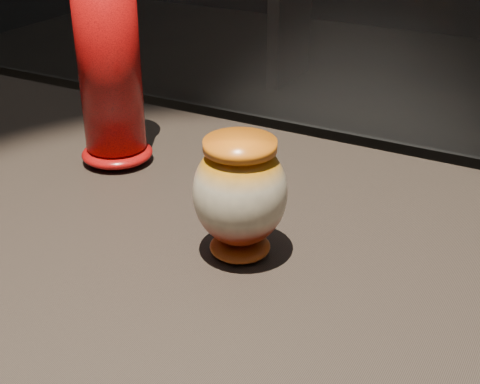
# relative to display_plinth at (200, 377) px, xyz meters

# --- Properties ---
(display_plinth) EXTENTS (2.00, 0.80, 0.90)m
(display_plinth) POSITION_rel_display_plinth_xyz_m (0.00, 0.00, 0.00)
(display_plinth) COLOR black
(display_plinth) RESTS_ON ground
(main_vase) EXTENTS (0.15, 0.15, 0.16)m
(main_vase) POSITION_rel_display_plinth_xyz_m (0.08, -0.02, 0.36)
(main_vase) COLOR maroon
(main_vase) RESTS_ON display_plinth
(tall_vase) EXTENTS (0.14, 0.14, 0.38)m
(tall_vase) POSITION_rel_display_plinth_xyz_m (-0.24, 0.14, 0.45)
(tall_vase) COLOR red
(tall_vase) RESTS_ON display_plinth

